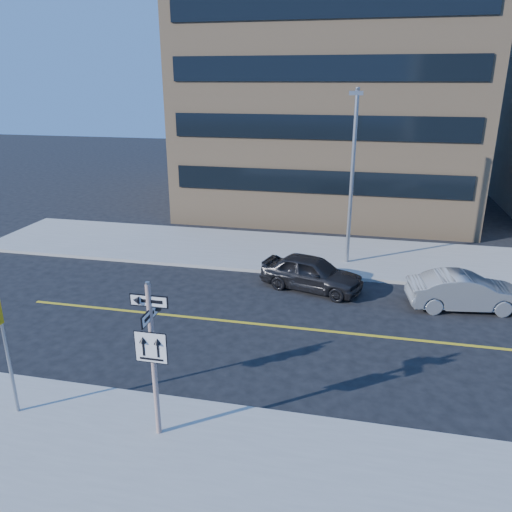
% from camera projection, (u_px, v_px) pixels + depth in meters
% --- Properties ---
extents(ground, '(120.00, 120.00, 0.00)m').
position_uv_depth(ground, '(193.00, 381.00, 14.80)').
color(ground, black).
rests_on(ground, ground).
extents(sign_pole, '(0.92, 0.92, 4.06)m').
position_uv_depth(sign_pole, '(153.00, 352.00, 11.67)').
color(sign_pole, silver).
rests_on(sign_pole, near_sidewalk).
extents(parked_car_a, '(2.87, 4.65, 1.48)m').
position_uv_depth(parked_car_a, '(312.00, 273.00, 21.07)').
color(parked_car_a, black).
rests_on(parked_car_a, ground).
extents(parked_car_b, '(2.10, 4.49, 1.42)m').
position_uv_depth(parked_car_b, '(465.00, 291.00, 19.29)').
color(parked_car_b, gray).
rests_on(parked_car_b, ground).
extents(streetlight_a, '(0.55, 2.25, 8.00)m').
position_uv_depth(streetlight_a, '(353.00, 167.00, 22.30)').
color(streetlight_a, gray).
rests_on(streetlight_a, far_sidewalk).
extents(building_brick, '(18.00, 18.00, 18.00)m').
position_uv_depth(building_brick, '(335.00, 71.00, 34.39)').
color(building_brick, tan).
rests_on(building_brick, ground).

